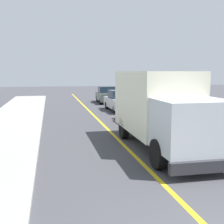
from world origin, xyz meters
TOP-DOWN VIEW (x-y plane):
  - centre_line_yellow at (0.00, 10.00)m, footprint 0.16×56.00m
  - box_truck at (1.39, 7.75)m, footprint 2.40×7.18m
  - parked_car_near at (2.42, 13.54)m, footprint 1.94×4.46m
  - parked_car_mid at (2.47, 19.39)m, footprint 1.90×4.44m
  - parked_car_far at (2.59, 25.71)m, footprint 1.98×4.47m
  - parked_van_across at (5.20, 10.54)m, footprint 1.83×4.41m
  - stop_sign at (4.71, 10.51)m, footprint 0.80×0.10m

SIDE VIEW (x-z plane):
  - centre_line_yellow at x=0.00m, z-range 0.00..0.01m
  - parked_car_near at x=2.42m, z-range -0.04..1.63m
  - parked_car_mid at x=2.47m, z-range -0.04..1.63m
  - parked_car_far at x=2.59m, z-range -0.04..1.63m
  - parked_van_across at x=5.20m, z-range -0.04..1.63m
  - box_truck at x=1.39m, z-range 0.17..3.37m
  - stop_sign at x=4.71m, z-range 0.53..3.18m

